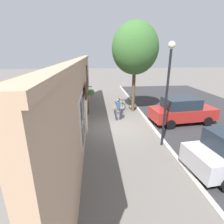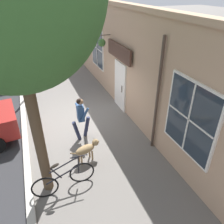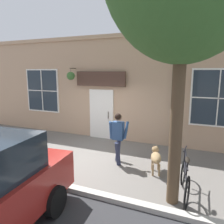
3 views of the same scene
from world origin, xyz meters
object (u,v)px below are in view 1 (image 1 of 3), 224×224
(pedestrian_walking, at_px, (118,107))
(dog_on_leash, at_px, (118,109))
(leaning_bicycle, at_px, (127,106))
(street_lamp, at_px, (168,82))
(street_tree_by_curb, at_px, (134,50))
(parked_car_mid_block, at_px, (182,110))

(pedestrian_walking, height_order, dog_on_leash, pedestrian_walking)
(leaning_bicycle, xyz_separation_m, street_lamp, (0.75, -5.91, 2.92))
(pedestrian_walking, xyz_separation_m, leaning_bicycle, (1.04, 2.10, -0.57))
(dog_on_leash, height_order, street_lamp, street_lamp)
(street_tree_by_curb, bearing_deg, leaning_bicycle, 152.85)
(dog_on_leash, relative_size, street_lamp, 0.20)
(pedestrian_walking, xyz_separation_m, dog_on_leash, (0.15, 1.22, -0.50))
(leaning_bicycle, distance_m, parked_car_mid_block, 4.45)
(street_lamp, bearing_deg, parked_car_mid_block, 49.44)
(street_tree_by_curb, height_order, leaning_bicycle, street_tree_by_curb)
(leaning_bicycle, relative_size, parked_car_mid_block, 0.39)
(street_lamp, bearing_deg, street_tree_by_curb, 93.92)
(pedestrian_walking, distance_m, street_lamp, 4.81)
(pedestrian_walking, distance_m, dog_on_leash, 1.33)
(parked_car_mid_block, bearing_deg, dog_on_leash, 152.01)
(parked_car_mid_block, bearing_deg, street_tree_by_curb, 134.70)
(pedestrian_walking, height_order, parked_car_mid_block, parked_car_mid_block)
(pedestrian_walking, distance_m, street_tree_by_curb, 4.53)
(pedestrian_walking, relative_size, parked_car_mid_block, 0.36)
(dog_on_leash, xyz_separation_m, leaning_bicycle, (0.89, 0.88, -0.07))
(pedestrian_walking, distance_m, leaning_bicycle, 2.41)
(dog_on_leash, relative_size, parked_car_mid_block, 0.23)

